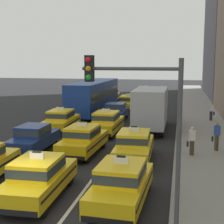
# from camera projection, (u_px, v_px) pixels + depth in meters

# --- Properties ---
(ground_plane) EXTENTS (160.00, 160.00, 0.00)m
(ground_plane) POSITION_uv_depth(u_px,v_px,m) (21.00, 214.00, 12.11)
(ground_plane) COLOR #232326
(lane_stripe_left_center) EXTENTS (0.14, 80.00, 0.01)m
(lane_stripe_left_center) POSITION_uv_depth(u_px,v_px,m) (103.00, 118.00, 31.79)
(lane_stripe_left_center) COLOR silver
(lane_stripe_left_center) RESTS_ON ground
(lane_stripe_center_right) EXTENTS (0.14, 80.00, 0.01)m
(lane_stripe_center_right) POSITION_uv_depth(u_px,v_px,m) (137.00, 119.00, 31.16)
(lane_stripe_center_right) COLOR silver
(lane_stripe_center_right) RESTS_ON ground
(sidewalk_curb) EXTENTS (4.00, 90.00, 0.15)m
(sidewalk_curb) POSITION_uv_depth(u_px,v_px,m) (203.00, 132.00, 25.20)
(sidewalk_curb) COLOR gray
(sidewalk_curb) RESTS_ON ground
(sedan_left_second) EXTENTS (1.79, 4.31, 1.58)m
(sedan_left_second) POSITION_uv_depth(u_px,v_px,m) (34.00, 137.00, 20.26)
(sedan_left_second) COLOR black
(sedan_left_second) RESTS_ON ground
(taxi_left_third) EXTENTS (1.93, 4.60, 1.96)m
(taxi_left_third) POSITION_uv_depth(u_px,v_px,m) (61.00, 120.00, 25.76)
(taxi_left_third) COLOR black
(taxi_left_third) RESTS_ON ground
(bus_left_fourth) EXTENTS (2.82, 11.27, 3.22)m
(bus_left_fourth) POSITION_uv_depth(u_px,v_px,m) (94.00, 95.00, 34.56)
(bus_left_fourth) COLOR black
(bus_left_fourth) RESTS_ON ground
(taxi_left_fifth) EXTENTS (1.93, 4.60, 1.96)m
(taxi_left_fifth) POSITION_uv_depth(u_px,v_px,m) (111.00, 95.00, 43.36)
(taxi_left_fifth) COLOR black
(taxi_left_fifth) RESTS_ON ground
(taxi_center_nearest) EXTENTS (1.90, 4.59, 1.96)m
(taxi_center_nearest) POSITION_uv_depth(u_px,v_px,m) (39.00, 177.00, 13.35)
(taxi_center_nearest) COLOR black
(taxi_center_nearest) RESTS_ON ground
(taxi_center_second) EXTENTS (2.00, 4.63, 1.96)m
(taxi_center_second) POSITION_uv_depth(u_px,v_px,m) (83.00, 139.00, 19.64)
(taxi_center_second) COLOR black
(taxi_center_second) RESTS_ON ground
(taxi_center_third) EXTENTS (1.90, 4.59, 1.96)m
(taxi_center_third) POSITION_uv_depth(u_px,v_px,m) (106.00, 122.00, 24.91)
(taxi_center_third) COLOR black
(taxi_center_third) RESTS_ON ground
(sedan_center_fourth) EXTENTS (1.82, 4.32, 1.58)m
(sedan_center_fourth) POSITION_uv_depth(u_px,v_px,m) (116.00, 111.00, 30.36)
(sedan_center_fourth) COLOR black
(sedan_center_fourth) RESTS_ON ground
(taxi_center_fifth) EXTENTS (1.84, 4.57, 1.96)m
(taxi_center_fifth) POSITION_uv_depth(u_px,v_px,m) (129.00, 103.00, 35.77)
(taxi_center_fifth) COLOR black
(taxi_center_fifth) RESTS_ON ground
(taxi_right_nearest) EXTENTS (1.98, 4.62, 1.96)m
(taxi_right_nearest) POSITION_uv_depth(u_px,v_px,m) (122.00, 183.00, 12.74)
(taxi_right_nearest) COLOR black
(taxi_right_nearest) RESTS_ON ground
(taxi_right_second) EXTENTS (1.92, 4.60, 1.96)m
(taxi_right_second) POSITION_uv_depth(u_px,v_px,m) (134.00, 145.00, 18.23)
(taxi_right_second) COLOR black
(taxi_right_second) RESTS_ON ground
(box_truck_right_third) EXTENTS (2.32, 6.97, 3.27)m
(box_truck_right_third) POSITION_uv_depth(u_px,v_px,m) (151.00, 107.00, 26.16)
(box_truck_right_third) COLOR black
(box_truck_right_third) RESTS_ON ground
(pedestrian_mid_block) EXTENTS (0.47, 0.24, 1.61)m
(pedestrian_mid_block) POSITION_uv_depth(u_px,v_px,m) (192.00, 141.00, 18.94)
(pedestrian_mid_block) COLOR #473828
(pedestrian_mid_block) RESTS_ON sidewalk_curb
(pedestrian_by_storefront) EXTENTS (0.47, 0.24, 1.70)m
(pedestrian_by_storefront) POSITION_uv_depth(u_px,v_px,m) (217.00, 136.00, 19.83)
(pedestrian_by_storefront) COLOR #473828
(pedestrian_by_storefront) RESTS_ON sidewalk_curb
(pedestrian_trailing) EXTENTS (0.47, 0.24, 1.59)m
(pedestrian_trailing) POSITION_uv_depth(u_px,v_px,m) (211.00, 111.00, 29.59)
(pedestrian_trailing) COLOR #23232D
(pedestrian_trailing) RESTS_ON sidewalk_curb
(traffic_light_pole) EXTENTS (2.87, 0.33, 5.58)m
(traffic_light_pole) POSITION_uv_depth(u_px,v_px,m) (145.00, 117.00, 9.71)
(traffic_light_pole) COLOR #47474C
(traffic_light_pole) RESTS_ON ground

